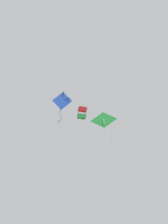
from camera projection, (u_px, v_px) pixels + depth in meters
kite_box_far_centre at (82, 113)px, 37.41m from camera, size 1.67×2.20×2.19m
kite_delta_near_left at (104, 120)px, 37.26m from camera, size 2.78×2.29×7.86m
kite_diamond_mid_left at (62, 101)px, 29.98m from camera, size 2.17×1.51×5.65m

